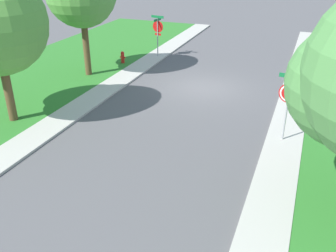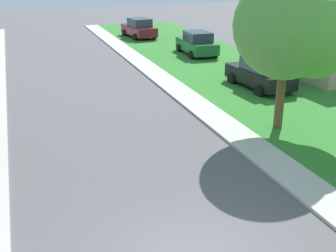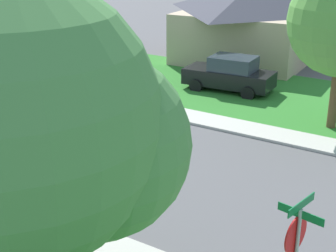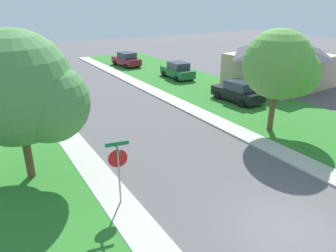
{
  "view_description": "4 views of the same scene",
  "coord_description": "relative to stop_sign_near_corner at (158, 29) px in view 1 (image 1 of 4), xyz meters",
  "views": [
    {
      "loc": [
        -5.12,
        18.52,
        7.15
      ],
      "look_at": [
        -0.93,
        7.67,
        1.4
      ],
      "focal_mm": 40.25,
      "sensor_mm": 36.0,
      "label": 1
    },
    {
      "loc": [
        -3.37,
        -7.69,
        6.62
      ],
      "look_at": [
        1.21,
        5.38,
        1.4
      ],
      "focal_mm": 47.35,
      "sensor_mm": 36.0,
      "label": 2
    },
    {
      "loc": [
        -12.49,
        2.46,
        7.17
      ],
      "look_at": [
        0.28,
        10.63,
        1.4
      ],
      "focal_mm": 53.57,
      "sensor_mm": 36.0,
      "label": 3
    },
    {
      "loc": [
        -8.6,
        -5.67,
        7.78
      ],
      "look_at": [
        -0.35,
        8.02,
        1.4
      ],
      "focal_mm": 33.96,
      "sensor_mm": 36.0,
      "label": 4
    }
  ],
  "objects": [
    {
      "name": "stop_sign_near_corner",
      "position": [
        0.0,
        0.0,
        0.0
      ],
      "size": [
        0.91,
        0.91,
        2.77
      ],
      "color": "#9E9EA3",
      "rests_on": "ground"
    },
    {
      "name": "ground_plane",
      "position": [
        -4.54,
        4.64,
        -1.88
      ],
      "size": [
        120.0,
        120.0,
        0.0
      ],
      "primitive_type": "plane",
      "color": "#565456"
    },
    {
      "name": "fire_hydrant",
      "position": [
        1.5,
        2.29,
        -1.44
      ],
      "size": [
        0.38,
        0.22,
        0.83
      ],
      "color": "red",
      "rests_on": "ground"
    },
    {
      "name": "stop_sign_far_corner",
      "position": [
        -9.16,
        9.34,
        0.01
      ],
      "size": [
        0.91,
        0.91,
        2.77
      ],
      "color": "#9E9EA3",
      "rests_on": "ground"
    }
  ]
}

